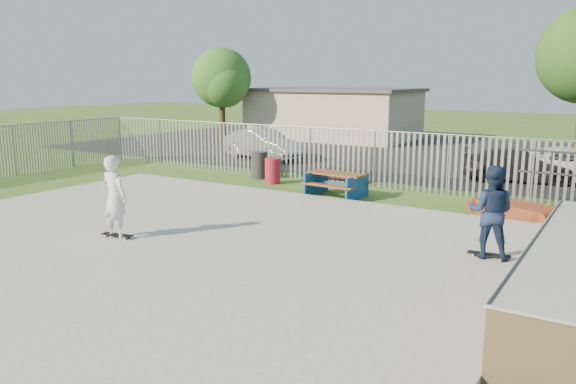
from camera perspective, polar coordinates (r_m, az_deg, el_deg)
The scene contains 17 objects.
ground at distance 13.31m, azimuth -11.33°, elevation -5.26°, with size 120.00×120.00×0.00m, color #3A6221.
concrete_slab at distance 13.29m, azimuth -11.34°, elevation -4.95°, with size 15.00×12.00×0.15m, color gray.
fence at distance 16.10m, azimuth 2.45°, elevation 1.50°, with size 26.04×16.02×2.00m.
picnic_table at distance 18.35m, azimuth 4.94°, elevation 0.78°, with size 1.94×1.63×0.79m.
funbox at distance 16.75m, azimuth 22.00°, elevation -1.72°, with size 2.28×1.72×0.41m.
trash_bin_red at distance 20.56m, azimuth -1.58°, elevation 2.16°, with size 0.56×0.56×0.94m, color #A4192B.
trash_bin_grey at distance 21.64m, azimuth -2.89°, elevation 2.75°, with size 0.62×0.62×1.04m, color #27272A.
parking_lot at distance 29.79m, azimuth 14.68°, elevation 3.78°, with size 40.00×18.00×0.02m, color black.
car_silver at distance 26.73m, azimuth -2.56°, elevation 4.86°, with size 1.50×4.31×1.42m, color silver.
car_dark at distance 22.61m, azimuth 22.40°, elevation 2.53°, with size 1.67×4.11×1.19m, color black.
car_white at distance 23.14m, azimuth 27.00°, elevation 2.43°, with size 2.11×4.58×1.27m, color white.
building at distance 36.40m, azimuth 4.61°, elevation 7.97°, with size 10.40×6.40×3.20m.
tree_left at distance 35.85m, azimuth -6.77°, elevation 11.43°, with size 3.70×3.70×5.70m.
skateboard_a at distance 12.39m, azimuth 19.62°, elevation -6.07°, with size 0.82×0.27×0.08m.
skateboard_b at distance 13.67m, azimuth -16.97°, elevation -4.28°, with size 0.82×0.33×0.08m.
skater_navy at distance 12.15m, azimuth 19.90°, elevation -1.91°, with size 0.93×0.73×1.92m, color #152344.
skater_white at distance 13.46m, azimuth -17.19°, elevation -0.49°, with size 0.70×0.46×1.92m, color silver.
Camera 1 is at (8.87, -9.19, 3.77)m, focal length 35.00 mm.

